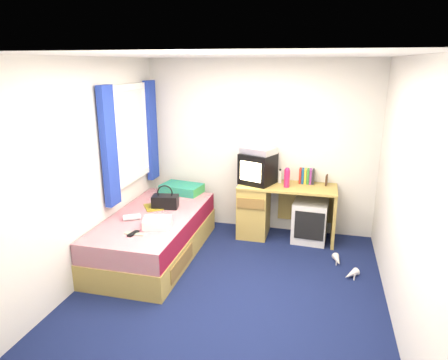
% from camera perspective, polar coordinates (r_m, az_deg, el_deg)
% --- Properties ---
extents(ground, '(3.40, 3.40, 0.00)m').
position_cam_1_polar(ground, '(4.49, 1.07, -14.88)').
color(ground, '#0C1438').
rests_on(ground, ground).
extents(room_shell, '(3.40, 3.40, 3.40)m').
position_cam_1_polar(room_shell, '(3.94, 1.18, 3.47)').
color(room_shell, white).
rests_on(room_shell, ground).
extents(bed, '(1.01, 2.00, 0.54)m').
position_cam_1_polar(bed, '(5.10, -9.86, -7.75)').
color(bed, tan).
rests_on(bed, ground).
extents(pillow, '(0.61, 0.45, 0.12)m').
position_cam_1_polar(pillow, '(5.75, -6.05, -1.22)').
color(pillow, '#166B94').
rests_on(pillow, bed).
extents(desk, '(1.30, 0.55, 0.75)m').
position_cam_1_polar(desk, '(5.57, 6.11, -3.93)').
color(desk, tan).
rests_on(desk, ground).
extents(storage_cube, '(0.47, 0.47, 0.56)m').
position_cam_1_polar(storage_cube, '(5.54, 12.17, -5.75)').
color(storage_cube, silver).
rests_on(storage_cube, ground).
extents(crt_tv, '(0.52, 0.51, 0.42)m').
position_cam_1_polar(crt_tv, '(5.42, 4.84, 1.65)').
color(crt_tv, black).
rests_on(crt_tv, desk).
extents(vcr, '(0.52, 0.45, 0.08)m').
position_cam_1_polar(vcr, '(5.37, 4.93, 4.23)').
color(vcr, silver).
rests_on(vcr, crt_tv).
extents(book_row, '(0.20, 0.13, 0.20)m').
position_cam_1_polar(book_row, '(5.55, 11.73, 0.55)').
color(book_row, maroon).
rests_on(book_row, desk).
extents(picture_frame, '(0.03, 0.12, 0.14)m').
position_cam_1_polar(picture_frame, '(5.53, 14.43, -0.00)').
color(picture_frame, '#321D10').
rests_on(picture_frame, desk).
extents(pink_water_bottle, '(0.09, 0.09, 0.24)m').
position_cam_1_polar(pink_water_bottle, '(5.32, 8.97, 0.21)').
color(pink_water_bottle, '#DC1F52').
rests_on(pink_water_bottle, desk).
extents(aerosol_can, '(0.06, 0.06, 0.18)m').
position_cam_1_polar(aerosol_can, '(5.50, 7.99, 0.48)').
color(aerosol_can, silver).
rests_on(aerosol_can, desk).
extents(handbag, '(0.35, 0.24, 0.30)m').
position_cam_1_polar(handbag, '(5.18, -8.39, -3.00)').
color(handbag, black).
rests_on(handbag, bed).
extents(towel, '(0.37, 0.33, 0.10)m').
position_cam_1_polar(towel, '(4.61, -9.50, -6.02)').
color(towel, silver).
rests_on(towel, bed).
extents(magazine, '(0.33, 0.35, 0.01)m').
position_cam_1_polar(magazine, '(5.23, -10.04, -3.83)').
color(magazine, yellow).
rests_on(magazine, bed).
extents(water_bottle, '(0.21, 0.16, 0.07)m').
position_cam_1_polar(water_bottle, '(4.87, -13.03, -5.20)').
color(water_bottle, silver).
rests_on(water_bottle, bed).
extents(colour_swatch_fan, '(0.22, 0.06, 0.01)m').
position_cam_1_polar(colour_swatch_fan, '(4.49, -12.67, -7.51)').
color(colour_swatch_fan, gold).
rests_on(colour_swatch_fan, bed).
extents(remote_control, '(0.08, 0.17, 0.02)m').
position_cam_1_polar(remote_control, '(4.49, -12.85, -7.46)').
color(remote_control, black).
rests_on(remote_control, bed).
extents(window_assembly, '(0.11, 1.42, 1.40)m').
position_cam_1_polar(window_assembly, '(5.31, -13.13, 6.05)').
color(window_assembly, silver).
rests_on(window_assembly, room_shell).
extents(white_heels, '(0.31, 0.55, 0.09)m').
position_cam_1_polar(white_heels, '(4.97, 16.75, -11.82)').
color(white_heels, silver).
rests_on(white_heels, ground).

